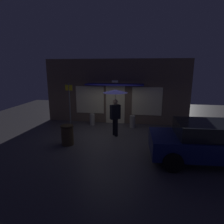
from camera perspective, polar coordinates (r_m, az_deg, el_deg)
name	(u,v)px	position (r m, az deg, el deg)	size (l,w,h in m)	color
ground_plane	(109,136)	(9.37, -1.00, -6.99)	(18.00, 18.00, 0.00)	#423F44
building_facade	(116,92)	(11.19, 1.13, 6.02)	(8.28, 1.00, 3.69)	brown
person_with_umbrella	(115,101)	(8.93, 0.99, 3.23)	(1.14, 1.14, 2.23)	black
parked_car	(209,142)	(7.49, 26.86, -7.86)	(4.07, 2.13, 1.41)	navy
street_sign_post	(70,102)	(10.82, -12.47, 2.91)	(0.40, 0.07, 2.40)	#595B60
sidewalk_bollard	(92,119)	(11.03, -5.89, -2.18)	(0.28, 0.28, 0.64)	#9E998E
sidewalk_bollard_2	(132,122)	(10.49, 6.07, -2.89)	(0.29, 0.29, 0.68)	#9E998E
trash_bin	(67,135)	(8.41, -13.08, -6.65)	(0.53, 0.53, 0.85)	#473823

